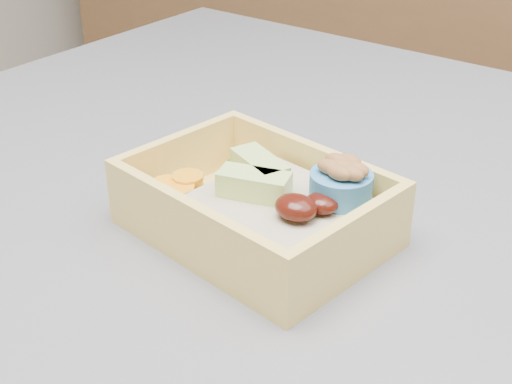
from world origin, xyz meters
The scene contains 1 object.
bento_box centered at (-0.21, -0.10, 0.94)m, with size 0.18×0.14×0.06m.
Camera 1 is at (0.03, -0.42, 1.18)m, focal length 50.00 mm.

